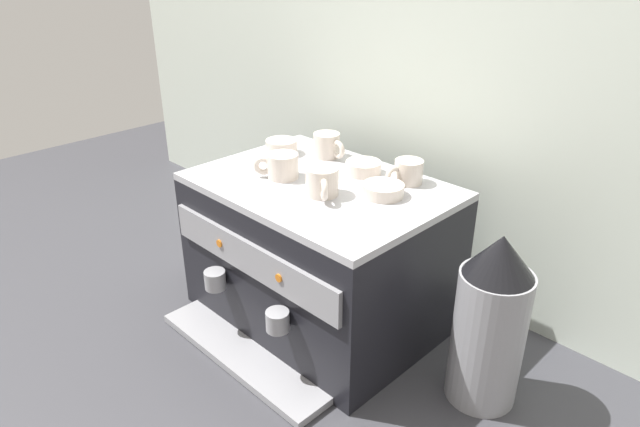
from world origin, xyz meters
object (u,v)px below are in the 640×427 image
object	(u,v)px
ceramic_cup_1	(281,166)
ceramic_bowl_2	(281,147)
espresso_machine	(319,253)
ceramic_bowl_1	(363,168)
ceramic_bowl_0	(383,190)
coffee_grinder	(490,322)
ceramic_cup_0	(328,145)
ceramic_cup_2	(407,172)
milk_pitcher	(214,244)
ceramic_cup_3	(322,182)

from	to	relation	value
ceramic_cup_1	ceramic_bowl_2	size ratio (longest dim) A/B	1.11
espresso_machine	ceramic_bowl_1	distance (m)	0.26
ceramic_bowl_0	ceramic_bowl_2	xyz separation A→B (m)	(-0.40, 0.02, 0.00)
ceramic_cup_1	coffee_grinder	distance (m)	0.64
ceramic_cup_0	ceramic_bowl_1	size ratio (longest dim) A/B	1.18
ceramic_cup_1	coffee_grinder	world-z (taller)	ceramic_cup_1
ceramic_cup_0	coffee_grinder	world-z (taller)	ceramic_cup_0
ceramic_cup_2	milk_pitcher	size ratio (longest dim) A/B	0.69
ceramic_cup_1	ceramic_cup_3	distance (m)	0.16
ceramic_bowl_1	ceramic_cup_0	bearing A→B (deg)	171.64
ceramic_cup_2	ceramic_bowl_0	size ratio (longest dim) A/B	1.04
ceramic_bowl_0	espresso_machine	bearing A→B (deg)	-161.38
ceramic_cup_2	ceramic_bowl_2	bearing A→B (deg)	-168.29
espresso_machine	ceramic_bowl_0	xyz separation A→B (m)	(0.17, 0.06, 0.22)
espresso_machine	ceramic_bowl_1	size ratio (longest dim) A/B	6.78
ceramic_cup_1	ceramic_cup_3	xyz separation A→B (m)	(0.16, -0.01, 0.00)
ceramic_cup_3	coffee_grinder	size ratio (longest dim) A/B	0.25
ceramic_cup_1	ceramic_cup_2	bearing A→B (deg)	38.52
ceramic_cup_0	ceramic_bowl_1	world-z (taller)	ceramic_cup_0
coffee_grinder	milk_pitcher	bearing A→B (deg)	-174.17
ceramic_cup_1	ceramic_cup_3	bearing A→B (deg)	-1.91
ceramic_bowl_0	ceramic_bowl_2	world-z (taller)	ceramic_bowl_2
espresso_machine	ceramic_bowl_1	bearing A→B (deg)	74.78
ceramic_cup_3	ceramic_bowl_0	xyz separation A→B (m)	(0.11, 0.10, -0.02)
ceramic_cup_0	ceramic_cup_3	xyz separation A→B (m)	(0.18, -0.20, 0.00)
ceramic_cup_0	milk_pitcher	size ratio (longest dim) A/B	0.73
espresso_machine	milk_pitcher	distance (m)	0.46
ceramic_bowl_1	ceramic_cup_3	bearing A→B (deg)	-82.62
ceramic_cup_0	ceramic_cup_2	distance (m)	0.28
espresso_machine	ceramic_bowl_2	size ratio (longest dim) A/B	7.09
ceramic_cup_0	milk_pitcher	distance (m)	0.53
ceramic_cup_0	coffee_grinder	distance (m)	0.67
espresso_machine	ceramic_cup_3	size ratio (longest dim) A/B	6.14
ceramic_cup_0	ceramic_bowl_1	distance (m)	0.16
ceramic_cup_1	coffee_grinder	xyz separation A→B (m)	(0.59, 0.09, -0.23)
ceramic_cup_3	ceramic_bowl_1	world-z (taller)	ceramic_cup_3
coffee_grinder	ceramic_cup_0	bearing A→B (deg)	169.89
milk_pitcher	ceramic_bowl_2	bearing A→B (deg)	32.83
ceramic_cup_1	milk_pitcher	xyz separation A→B (m)	(-0.34, -0.01, -0.36)
ceramic_cup_3	coffee_grinder	world-z (taller)	ceramic_cup_3
ceramic_cup_1	ceramic_bowl_1	distance (m)	0.22
ceramic_cup_2	coffee_grinder	xyz separation A→B (m)	(0.34, -0.12, -0.23)
ceramic_cup_2	ceramic_bowl_2	world-z (taller)	ceramic_cup_2
espresso_machine	ceramic_cup_2	distance (m)	0.33
ceramic_cup_1	milk_pitcher	bearing A→B (deg)	-178.56
ceramic_cup_0	ceramic_cup_1	distance (m)	0.20
ceramic_cup_2	ceramic_cup_3	bearing A→B (deg)	-115.43
espresso_machine	ceramic_cup_1	size ratio (longest dim) A/B	6.39
espresso_machine	ceramic_cup_1	world-z (taller)	ceramic_cup_1
espresso_machine	coffee_grinder	distance (m)	0.50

